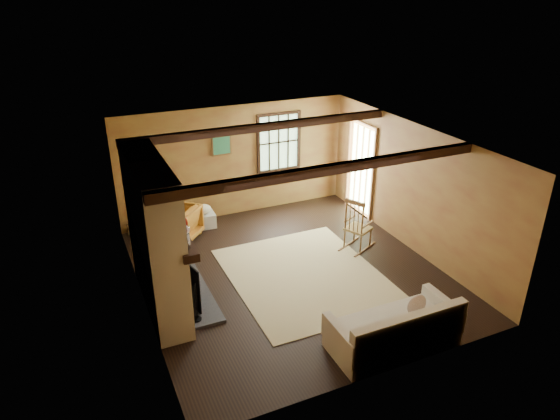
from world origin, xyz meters
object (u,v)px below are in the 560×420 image
rocking_chair (357,227)px  armchair (179,223)px  fireplace (157,242)px  sofa (395,332)px  laundry_basket (203,220)px

rocking_chair → armchair: 3.49m
fireplace → sofa: size_ratio=1.31×
sofa → fireplace: bearing=138.9°
fireplace → rocking_chair: size_ratio=2.29×
fireplace → armchair: 2.35m
laundry_basket → rocking_chair: bearing=-40.6°
rocking_chair → armchair: size_ratio=1.42×
armchair → rocking_chair: bearing=101.3°
rocking_chair → armchair: (-3.00, 1.78, -0.11)m
sofa → laundry_basket: 4.97m
fireplace → armchair: bearing=69.5°
armchair → sofa: bearing=65.8°
rocking_chair → sofa: size_ratio=0.57×
rocking_chair → laundry_basket: (-2.44, 2.09, -0.29)m
sofa → armchair: size_ratio=2.48×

